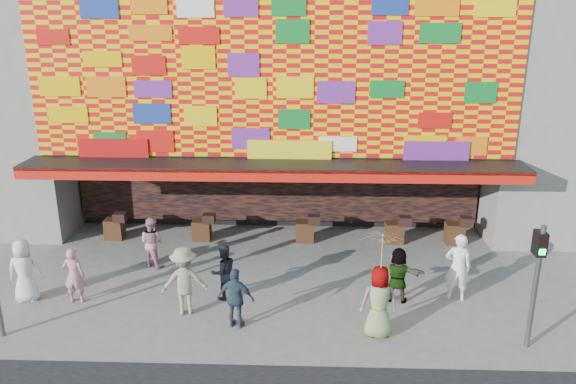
# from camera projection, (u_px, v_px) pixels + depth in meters

# --- Properties ---
(ground) EXTENTS (90.00, 90.00, 0.00)m
(ground) POSITION_uv_depth(u_px,v_px,m) (265.00, 309.00, 14.68)
(ground) COLOR slate
(ground) RESTS_ON ground
(shop_building) EXTENTS (15.20, 9.40, 10.00)m
(shop_building) POSITION_uv_depth(u_px,v_px,m) (280.00, 73.00, 20.85)
(shop_building) COLOR gray
(shop_building) RESTS_ON ground
(signal_right) EXTENTS (0.22, 0.20, 3.00)m
(signal_right) POSITION_uv_depth(u_px,v_px,m) (537.00, 273.00, 12.47)
(signal_right) COLOR #59595B
(signal_right) RESTS_ON ground
(ped_a) EXTENTS (0.93, 0.69, 1.74)m
(ped_a) POSITION_uv_depth(u_px,v_px,m) (25.00, 271.00, 14.86)
(ped_a) COLOR silver
(ped_a) RESTS_ON ground
(ped_b) EXTENTS (0.58, 0.39, 1.55)m
(ped_b) POSITION_uv_depth(u_px,v_px,m) (74.00, 275.00, 14.81)
(ped_b) COLOR #C27D90
(ped_b) RESTS_ON ground
(ped_c) EXTENTS (0.93, 0.86, 1.53)m
(ped_c) POSITION_uv_depth(u_px,v_px,m) (224.00, 272.00, 15.02)
(ped_c) COLOR #222228
(ped_c) RESTS_ON ground
(ped_d) EXTENTS (1.29, 0.92, 1.82)m
(ped_d) POSITION_uv_depth(u_px,v_px,m) (184.00, 281.00, 14.20)
(ped_d) COLOR gray
(ped_d) RESTS_ON ground
(ped_e) EXTENTS (0.97, 0.57, 1.55)m
(ped_e) POSITION_uv_depth(u_px,v_px,m) (236.00, 298.00, 13.62)
(ped_e) COLOR #2F4053
(ped_e) RESTS_ON ground
(ped_f) EXTENTS (1.47, 0.68, 1.52)m
(ped_f) POSITION_uv_depth(u_px,v_px,m) (398.00, 275.00, 14.85)
(ped_f) COLOR gray
(ped_f) RESTS_ON ground
(ped_g) EXTENTS (0.88, 0.58, 1.79)m
(ped_g) POSITION_uv_depth(u_px,v_px,m) (379.00, 302.00, 13.20)
(ped_g) COLOR gray
(ped_g) RESTS_ON ground
(ped_h) EXTENTS (0.75, 0.56, 1.88)m
(ped_h) POSITION_uv_depth(u_px,v_px,m) (458.00, 267.00, 14.90)
(ped_h) COLOR white
(ped_h) RESTS_ON ground
(ped_i) EXTENTS (0.94, 0.86, 1.56)m
(ped_i) POSITION_uv_depth(u_px,v_px,m) (152.00, 242.00, 16.92)
(ped_i) COLOR #CA839F
(ped_i) RESTS_ON ground
(parasol) EXTENTS (1.23, 1.25, 1.89)m
(parasol) POSITION_uv_depth(u_px,v_px,m) (382.00, 252.00, 12.81)
(parasol) COLOR #FBD59E
(parasol) RESTS_ON ground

